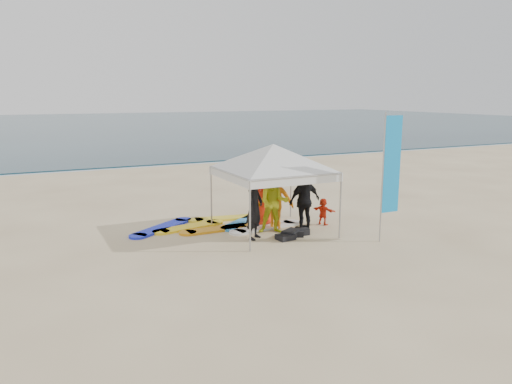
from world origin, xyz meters
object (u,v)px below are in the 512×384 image
object	(u,v)px
person_orange_a	(275,198)
person_yellow	(274,203)
marker_pennant	(256,218)
surfboard_spread	(217,225)
person_black_b	(304,201)
person_black_a	(255,208)
person_orange_b	(263,202)
person_seated	(323,211)
canopy_tent	(273,144)
feather_flag	(391,166)

from	to	relation	value
person_orange_a	person_yellow	bearing A→B (deg)	73.26
marker_pennant	surfboard_spread	size ratio (longest dim) A/B	0.12
person_orange_a	person_black_b	size ratio (longest dim) A/B	1.00
person_black_a	person_orange_b	bearing A→B (deg)	14.10
person_orange_b	marker_pennant	size ratio (longest dim) A/B	2.45
person_seated	canopy_tent	size ratio (longest dim) A/B	0.21
canopy_tent	surfboard_spread	world-z (taller)	canopy_tent
person_black_a	person_orange_b	world-z (taller)	person_black_a
person_seated	feather_flag	xyz separation A→B (m)	(0.70, -2.31, 1.74)
person_orange_b	surfboard_spread	bearing A→B (deg)	-23.07
person_black_b	person_orange_b	bearing A→B (deg)	-59.71
person_seated	surfboard_spread	size ratio (longest dim) A/B	0.17
person_orange_b	feather_flag	distance (m)	4.21
person_orange_a	surfboard_spread	distance (m)	2.09
marker_pennant	canopy_tent	bearing A→B (deg)	-3.48
person_black_a	person_black_b	size ratio (longest dim) A/B	0.98
person_orange_b	surfboard_spread	size ratio (longest dim) A/B	0.31
marker_pennant	person_black_b	bearing A→B (deg)	-11.70
person_seated	surfboard_spread	world-z (taller)	person_seated
person_orange_a	marker_pennant	bearing A→B (deg)	38.77
person_yellow	person_orange_b	xyz separation A→B (m)	(0.09, 0.92, -0.16)
feather_flag	marker_pennant	world-z (taller)	feather_flag
person_seated	surfboard_spread	xyz separation A→B (m)	(-3.18, 1.32, -0.40)
person_yellow	person_black_a	bearing A→B (deg)	-134.37
person_orange_a	person_seated	bearing A→B (deg)	-176.86
person_black_a	person_yellow	xyz separation A→B (m)	(0.81, 0.34, 0.00)
person_orange_b	person_orange_a	bearing A→B (deg)	111.11
person_orange_b	feather_flag	xyz separation A→B (m)	(2.48, -3.10, 1.40)
feather_flag	marker_pennant	size ratio (longest dim) A/B	5.80
person_black_a	person_black_b	bearing A→B (deg)	-35.88
person_orange_a	person_seated	world-z (taller)	person_orange_a
person_yellow	feather_flag	size ratio (longest dim) A/B	0.51
canopy_tent	person_yellow	bearing A→B (deg)	-91.79
surfboard_spread	person_orange_a	bearing A→B (deg)	-31.67
person_black_b	surfboard_spread	size ratio (longest dim) A/B	0.37
person_orange_b	canopy_tent	distance (m)	2.11
person_orange_a	person_orange_b	distance (m)	0.52
person_black_a	canopy_tent	xyz separation A→B (m)	(0.82, 0.41, 1.77)
person_orange_a	person_black_b	distance (m)	0.95
person_black_b	canopy_tent	bearing A→B (deg)	-23.17
person_black_a	person_orange_a	xyz separation A→B (m)	(1.10, 0.81, 0.02)
canopy_tent	feather_flag	xyz separation A→B (m)	(2.57, -2.25, -0.52)
person_orange_a	feather_flag	bearing A→B (deg)	145.80
surfboard_spread	canopy_tent	bearing A→B (deg)	-46.66
person_orange_b	person_seated	world-z (taller)	person_orange_b
feather_flag	surfboard_spread	world-z (taller)	feather_flag
person_black_a	person_seated	distance (m)	2.78
person_black_a	surfboard_spread	size ratio (longest dim) A/B	0.37
person_orange_b	marker_pennant	world-z (taller)	person_orange_b
surfboard_spread	feather_flag	bearing A→B (deg)	-43.10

